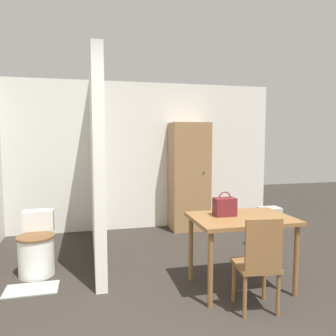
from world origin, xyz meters
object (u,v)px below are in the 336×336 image
Objects in this scene: handbag at (225,207)px; wooden_chair at (259,262)px; dining_table at (241,226)px; toilet at (37,249)px; space_heater at (269,228)px; wooden_cabinet at (189,176)px.

wooden_chair is at bearing -80.93° from handbag.
handbag reaches higher than dining_table.
toilet is (-2.13, 0.90, -0.37)m from dining_table.
toilet reaches higher than space_heater.
wooden_cabinet reaches higher than dining_table.
toilet is 2.74× the size of handbag.
toilet is at bearing 157.46° from handbag.
wooden_chair is 2.49m from toilet.
handbag is at bearing 151.86° from dining_table.
wooden_cabinet is at bearing 86.40° from dining_table.
wooden_cabinet is (0.14, 2.26, 0.24)m from dining_table.
toilet is at bearing 153.29° from wooden_chair.
wooden_cabinet is at bearing 92.75° from wooden_chair.
wooden_chair is at bearing -94.30° from wooden_cabinet.
handbag is at bearing -139.92° from space_heater.
space_heater is at bearing -57.77° from wooden_cabinet.
handbag is 0.43× the size of space_heater.
wooden_cabinet is (2.27, 1.36, 0.62)m from toilet.
wooden_chair is 2.78m from wooden_cabinet.
dining_table is 1.71× the size of space_heater.
wooden_chair is at bearing -33.76° from toilet.
toilet is 1.17× the size of space_heater.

